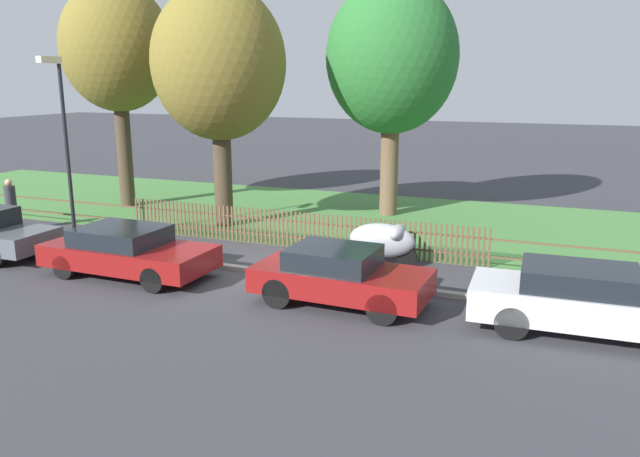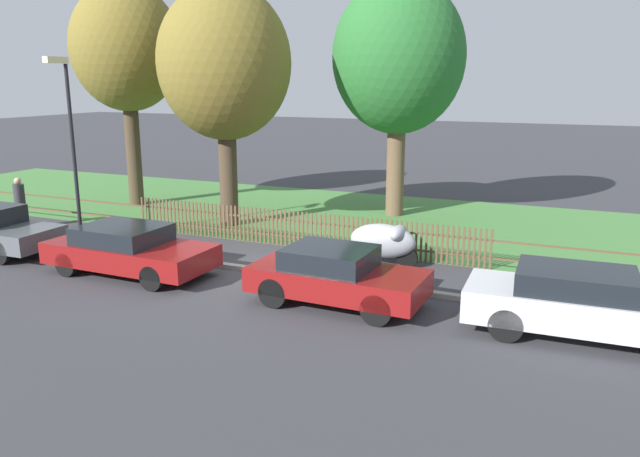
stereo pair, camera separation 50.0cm
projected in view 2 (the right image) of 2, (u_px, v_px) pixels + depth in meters
The scene contains 13 objects.
ground_plane at pixel (250, 273), 15.93m from camera, with size 120.00×120.00×0.00m, color #38383D.
kerb_stone at pixel (252, 269), 16.01m from camera, with size 40.64×0.20×0.12m, color gray.
grass_strip at pixel (351, 216), 22.42m from camera, with size 40.64×9.11×0.01m, color #477F3D.
park_fence at pixel (296, 229), 18.24m from camera, with size 40.64×0.05×1.07m.
parked_car_navy_estate at pixel (129, 249), 15.72m from camera, with size 4.32×1.91×1.24m.
parked_car_red_compact at pixel (336, 275), 13.56m from camera, with size 3.88×1.82×1.27m.
parked_car_white_van at pixel (584, 303), 11.79m from camera, with size 4.51×1.79×1.34m.
covered_motorcycle at pixel (384, 241), 16.44m from camera, with size 1.91×0.86×1.12m.
tree_nearest_kerb at pixel (126, 49), 23.18m from camera, with size 4.08×4.08×8.31m.
tree_behind_motorcycle at pixel (224, 64), 19.92m from camera, with size 4.29×4.29×7.79m.
tree_mid_park at pixel (399, 58), 21.40m from camera, with size 4.57×4.57×8.19m.
pedestrian_near_fence at pixel (20, 200), 20.37m from camera, with size 0.42×0.42×1.71m.
street_lamp at pixel (69, 127), 18.20m from camera, with size 0.20×0.79×5.43m.
Camera 2 is at (7.71, -13.25, 4.83)m, focal length 35.00 mm.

